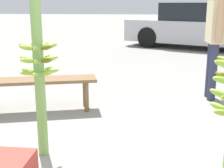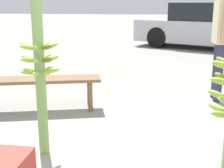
{
  "view_description": "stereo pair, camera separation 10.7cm",
  "coord_description": "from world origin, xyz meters",
  "px_view_note": "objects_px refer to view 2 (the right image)",
  "views": [
    {
      "loc": [
        0.23,
        -2.12,
        1.39
      ],
      "look_at": [
        -0.07,
        0.55,
        0.7
      ],
      "focal_mm": 50.0,
      "sensor_mm": 36.0,
      "label": 1
    },
    {
      "loc": [
        0.33,
        -2.11,
        1.39
      ],
      "look_at": [
        -0.07,
        0.55,
        0.7
      ],
      "focal_mm": 50.0,
      "sensor_mm": 36.0,
      "label": 2
    }
  ],
  "objects_px": {
    "banana_stalk_left": "(40,70)",
    "vendor_person": "(221,31)",
    "market_bench": "(42,83)",
    "parked_car": "(209,27)"
  },
  "relations": [
    {
      "from": "vendor_person",
      "to": "market_bench",
      "type": "xyz_separation_m",
      "value": [
        -2.38,
        -0.84,
        -0.65
      ]
    },
    {
      "from": "banana_stalk_left",
      "to": "parked_car",
      "type": "height_order",
      "value": "banana_stalk_left"
    },
    {
      "from": "market_bench",
      "to": "vendor_person",
      "type": "bearing_deg",
      "value": 3.9
    },
    {
      "from": "vendor_person",
      "to": "parked_car",
      "type": "height_order",
      "value": "vendor_person"
    },
    {
      "from": "banana_stalk_left",
      "to": "market_bench",
      "type": "bearing_deg",
      "value": 111.42
    },
    {
      "from": "vendor_person",
      "to": "market_bench",
      "type": "relative_size",
      "value": 1.07
    },
    {
      "from": "banana_stalk_left",
      "to": "vendor_person",
      "type": "xyz_separation_m",
      "value": [
        1.92,
        2.02,
        0.21
      ]
    },
    {
      "from": "vendor_person",
      "to": "market_bench",
      "type": "bearing_deg",
      "value": 108.12
    },
    {
      "from": "banana_stalk_left",
      "to": "parked_car",
      "type": "relative_size",
      "value": 0.33
    },
    {
      "from": "vendor_person",
      "to": "market_bench",
      "type": "height_order",
      "value": "vendor_person"
    }
  ]
}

